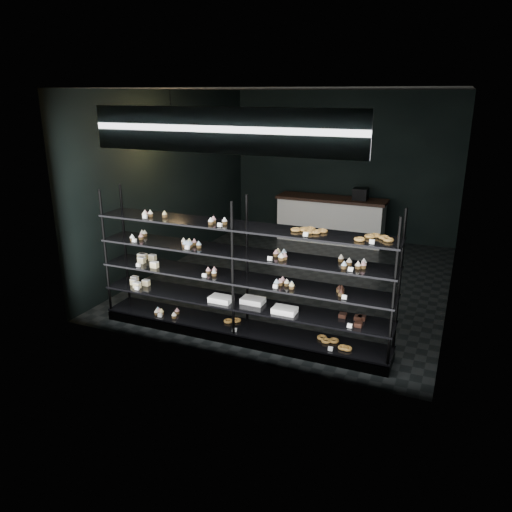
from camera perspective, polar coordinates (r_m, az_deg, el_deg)
name	(u,v)px	position (r m, az deg, el deg)	size (l,w,h in m)	color
room	(301,189)	(8.48, 5.17, 7.62)	(5.01, 6.01, 3.20)	black
display_shelf	(239,294)	(6.57, -1.96, -4.34)	(4.00, 0.50, 1.91)	black
signage	(220,130)	(5.64, -4.09, 14.13)	(3.30, 0.05, 0.50)	#0E1D47
pendant_lamp	(172,137)	(8.43, -9.55, 13.22)	(0.36, 0.36, 0.91)	black
service_counter	(331,219)	(11.09, 8.58, 4.21)	(2.38, 0.65, 1.23)	silver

